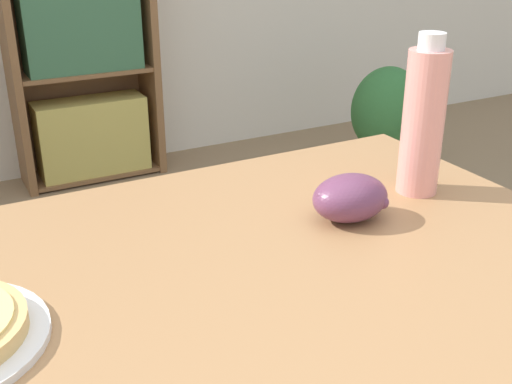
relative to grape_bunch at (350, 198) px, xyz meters
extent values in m
cube|color=#A37549|center=(-0.28, -0.07, -0.05)|extent=(1.21, 0.77, 0.03)
cylinder|color=#A37549|center=(0.27, 0.26, -0.44)|extent=(0.06, 0.06, 0.74)
ellipsoid|color=#6B3856|center=(0.00, 0.00, 0.00)|extent=(0.13, 0.10, 0.07)
sphere|color=#6B3856|center=(-0.02, 0.03, 0.00)|extent=(0.02, 0.02, 0.02)
sphere|color=#6B3856|center=(0.04, -0.03, 0.00)|extent=(0.02, 0.02, 0.02)
sphere|color=#6B3856|center=(-0.03, -0.02, 0.00)|extent=(0.02, 0.02, 0.02)
sphere|color=#6B3856|center=(-0.05, 0.00, 0.01)|extent=(0.02, 0.02, 0.02)
sphere|color=#6B3856|center=(-0.01, -0.02, 0.01)|extent=(0.02, 0.02, 0.02)
sphere|color=#6B3856|center=(0.01, 0.02, -0.02)|extent=(0.02, 0.02, 0.02)
sphere|color=#6B3856|center=(0.04, 0.01, -0.01)|extent=(0.03, 0.03, 0.03)
sphere|color=#6B3856|center=(0.02, 0.03, -0.01)|extent=(0.02, 0.02, 0.02)
cylinder|color=pink|center=(0.17, 0.04, 0.09)|extent=(0.07, 0.07, 0.25)
cylinder|color=white|center=(0.17, 0.04, 0.23)|extent=(0.04, 0.04, 0.03)
cube|color=brown|center=(-0.19, 2.33, -0.02)|extent=(0.04, 0.28, 1.59)
cube|color=brown|center=(0.46, 2.33, -0.02)|extent=(0.04, 0.28, 1.59)
cube|color=brown|center=(0.13, 2.46, -0.02)|extent=(0.68, 0.01, 1.59)
cube|color=brown|center=(0.13, 2.33, -0.80)|extent=(0.61, 0.26, 0.02)
cube|color=#CCBC5B|center=(0.13, 2.31, -0.60)|extent=(0.53, 0.19, 0.37)
cube|color=brown|center=(0.13, 2.33, -0.28)|extent=(0.61, 0.26, 0.02)
cube|color=#3D704C|center=(0.13, 2.31, -0.08)|extent=(0.53, 0.19, 0.37)
cylinder|color=#8E5B42|center=(1.47, 1.67, -0.73)|extent=(0.26, 0.26, 0.18)
ellipsoid|color=#337038|center=(1.47, 1.67, -0.48)|extent=(0.38, 0.32, 0.43)
camera|label=1|loc=(-0.57, -0.76, 0.42)|focal=45.00mm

